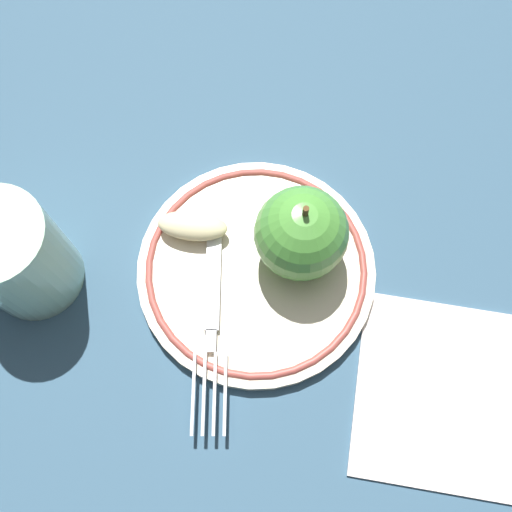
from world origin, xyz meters
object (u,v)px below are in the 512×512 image
Objects in this scene: plate at (256,267)px; fork at (212,312)px; apple_red_whole at (301,233)px; drinking_glass at (17,257)px; napkin_folded at (446,393)px; apple_slice_front at (193,226)px.

fork reaches higher than plate.
apple_red_whole and drinking_glass have the same top height.
plate is 0.18m from napkin_folded.
plate is 1.10× the size of fork.
drinking_glass is 0.67× the size of napkin_folded.
apple_red_whole is at bearing -5.60° from apple_slice_front.
apple_slice_front is 0.24m from napkin_folded.
apple_red_whole is 0.46× the size of fork.
napkin_folded is at bearing 65.86° from drinking_glass.
plate is at bearing -132.60° from napkin_folded.
apple_slice_front is at bearing -166.14° from fork.
fork reaches higher than napkin_folded.
fork is (0.04, -0.04, 0.01)m from plate.
fork is at bearing -70.29° from apple_slice_front.
plate reaches higher than napkin_folded.
napkin_folded is (0.09, 0.17, -0.01)m from fork.
fork is 1.85× the size of drinking_glass.
apple_red_whole is 0.17m from napkin_folded.
drinking_glass is (0.02, -0.13, 0.02)m from apple_slice_front.
drinking_glass is at bearing -114.14° from napkin_folded.
drinking_glass reaches higher than apple_slice_front.
fork is at bearing -48.40° from plate.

